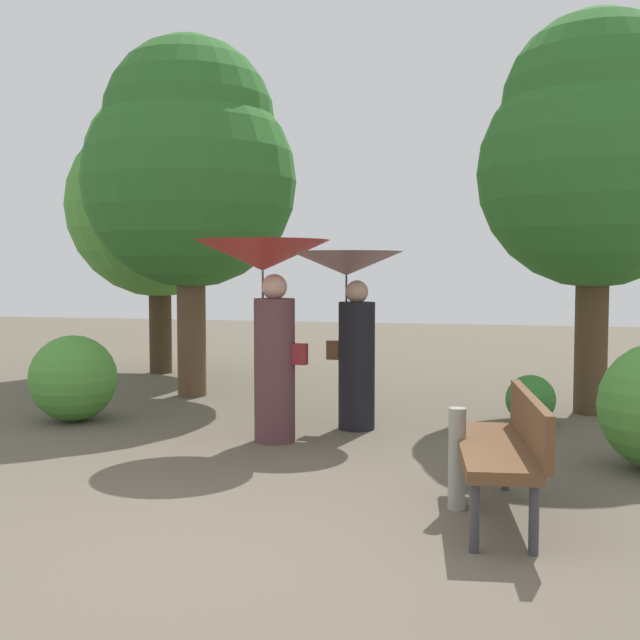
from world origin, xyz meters
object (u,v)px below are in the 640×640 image
Objects in this scene: person_right at (350,300)px; person_left at (267,290)px; tree_mid_left at (159,192)px; tree_near_right at (595,151)px; path_marker_post at (457,459)px; tree_near_left at (190,163)px; park_bench at (505,442)px.

person_left is at bearing 142.80° from person_right.
tree_near_right is at bearing -17.92° from tree_mid_left.
tree_near_right is at bearing 72.86° from path_marker_post.
tree_near_left is 1.02× the size of tree_near_right.
park_bench reaches higher than path_marker_post.
person_left is at bearing -53.71° from tree_mid_left.
person_left is 1.25× the size of park_bench.
person_left is 1.02m from person_right.
tree_mid_left reaches higher than person_right.
person_left is 2.84m from path_marker_post.
tree_near_right is at bearing -50.66° from person_left.
person_right is at bearing 116.88° from path_marker_post.
tree_near_right is 6.70m from tree_mid_left.
person_right is 0.41× the size of tree_mid_left.
park_bench is (2.26, -1.87, -0.95)m from person_left.
path_marker_post is at bearing -149.46° from person_right.
tree_near_left reaches higher than person_right.
person_right is 0.40× the size of tree_near_left.
tree_mid_left reaches higher than park_bench.
person_right reaches higher than park_bench.
park_bench is 0.34× the size of tree_mid_left.
tree_near_right reaches higher than park_bench.
person_left reaches higher than path_marker_post.
person_left reaches higher than park_bench.
tree_mid_left is (-3.85, 3.58, 1.56)m from person_right.
person_left is at bearing -136.90° from park_bench.
person_right is 3.38m from tree_near_left.
tree_mid_left is at bearing 50.76° from person_right.
person_left is 0.42× the size of tree_near_left.
person_right is at bearing -32.85° from tree_near_left.
person_right reaches higher than path_marker_post.
park_bench is at bearing -125.90° from person_left.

